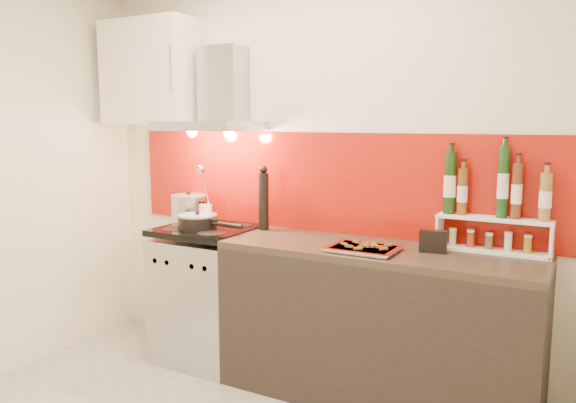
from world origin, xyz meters
The scene contains 13 objects.
back_wall centered at (0.00, 1.40, 1.30)m, with size 3.40×0.02×2.60m, color silver.
backsplash centered at (0.05, 1.39, 1.22)m, with size 3.00×0.02×0.64m, color maroon.
range_stove centered at (-0.70, 1.10, 0.44)m, with size 0.60×0.60×0.91m.
counter centered at (0.50, 1.10, 0.45)m, with size 1.80×0.60×0.90m.
range_hood centered at (-0.70, 1.24, 1.74)m, with size 0.62×0.50×0.61m.
upper_cabinet centered at (-1.25, 1.22, 1.95)m, with size 0.70×0.35×0.72m, color white.
stock_pot centered at (-0.98, 1.25, 1.00)m, with size 0.25×0.25×0.21m.
saute_pan centered at (-0.72, 1.03, 0.96)m, with size 0.50×0.26×0.12m.
utensil_jar centered at (-0.77, 1.16, 1.03)m, with size 0.09×0.13×0.42m.
pepper_mill centered at (-0.35, 1.25, 1.11)m, with size 0.07×0.07×0.42m.
step_shelf centered at (1.07, 1.32, 1.13)m, with size 0.60×0.16×0.58m.
caddy_box centered at (0.80, 1.15, 0.96)m, with size 0.15×0.06×0.13m, color black.
baking_tray centered at (0.46, 0.99, 0.92)m, with size 0.38×0.30×0.03m.
Camera 1 is at (1.56, -1.86, 1.61)m, focal length 35.00 mm.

